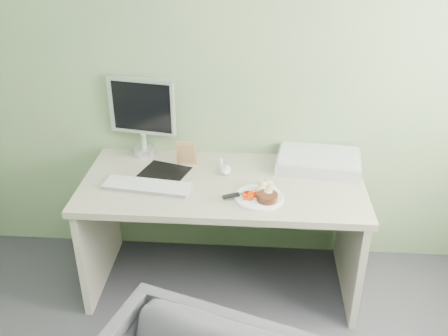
# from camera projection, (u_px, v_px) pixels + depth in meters

# --- Properties ---
(wall_back) EXTENTS (3.50, 0.00, 3.50)m
(wall_back) POSITION_uv_depth(u_px,v_px,m) (227.00, 56.00, 2.87)
(wall_back) COLOR gray
(wall_back) RESTS_ON floor
(desk) EXTENTS (1.60, 0.75, 0.73)m
(desk) POSITION_uv_depth(u_px,v_px,m) (223.00, 209.00, 2.92)
(desk) COLOR #AAA38F
(desk) RESTS_ON floor
(plate) EXTENTS (0.27, 0.27, 0.01)m
(plate) POSITION_uv_depth(u_px,v_px,m) (259.00, 198.00, 2.67)
(plate) COLOR white
(plate) RESTS_ON desk
(steak) EXTENTS (0.13, 0.13, 0.04)m
(steak) POSITION_uv_depth(u_px,v_px,m) (267.00, 197.00, 2.62)
(steak) COLOR black
(steak) RESTS_ON plate
(potato_pile) EXTENTS (0.12, 0.09, 0.06)m
(potato_pile) POSITION_uv_depth(u_px,v_px,m) (265.00, 186.00, 2.69)
(potato_pile) COLOR tan
(potato_pile) RESTS_ON plate
(carrot_heap) EXTENTS (0.07, 0.06, 0.04)m
(carrot_heap) POSITION_uv_depth(u_px,v_px,m) (250.00, 194.00, 2.64)
(carrot_heap) COLOR #F03805
(carrot_heap) RESTS_ON plate
(steak_knife) EXTENTS (0.23, 0.12, 0.02)m
(steak_knife) POSITION_uv_depth(u_px,v_px,m) (238.00, 195.00, 2.66)
(steak_knife) COLOR silver
(steak_knife) RESTS_ON plate
(mousepad) EXTENTS (0.32, 0.30, 0.00)m
(mousepad) POSITION_uv_depth(u_px,v_px,m) (164.00, 172.00, 2.92)
(mousepad) COLOR black
(mousepad) RESTS_ON desk
(keyboard) EXTENTS (0.49, 0.20, 0.02)m
(keyboard) POSITION_uv_depth(u_px,v_px,m) (147.00, 186.00, 2.75)
(keyboard) COLOR white
(keyboard) RESTS_ON desk
(computer_mouse) EXTENTS (0.07, 0.12, 0.04)m
(computer_mouse) POSITION_uv_depth(u_px,v_px,m) (225.00, 170.00, 2.91)
(computer_mouse) COLOR white
(computer_mouse) RESTS_ON desk
(photo_frame) EXTENTS (0.12, 0.02, 0.15)m
(photo_frame) POSITION_uv_depth(u_px,v_px,m) (187.00, 153.00, 2.98)
(photo_frame) COLOR #A2794C
(photo_frame) RESTS_ON desk
(eyedrop_bottle) EXTENTS (0.03, 0.03, 0.08)m
(eyedrop_bottle) POSITION_uv_depth(u_px,v_px,m) (221.00, 163.00, 2.96)
(eyedrop_bottle) COLOR white
(eyedrop_bottle) RESTS_ON desk
(scanner) EXTENTS (0.52, 0.39, 0.08)m
(scanner) POSITION_uv_depth(u_px,v_px,m) (318.00, 162.00, 2.97)
(scanner) COLOR #A3A5AA
(scanner) RESTS_ON desk
(monitor) EXTENTS (0.41, 0.14, 0.50)m
(monitor) POSITION_uv_depth(u_px,v_px,m) (142.00, 113.00, 3.00)
(monitor) COLOR silver
(monitor) RESTS_ON desk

